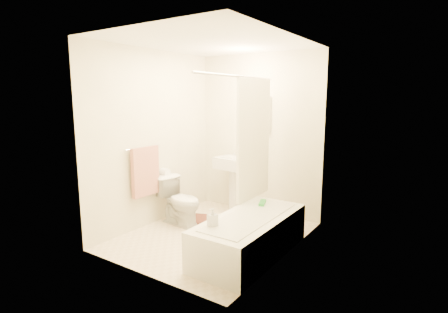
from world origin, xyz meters
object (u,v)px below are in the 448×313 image
Objects in this scene: soap_bottle at (213,217)px; toilet at (180,201)px; bathtub at (250,236)px; bath_mat at (198,219)px; sink at (233,182)px.

toilet is at bearing 145.10° from soap_bottle.
toilet is 1.33m from bathtub.
soap_bottle reaches higher than bath_mat.
bathtub is at bearing -96.40° from toilet.
toilet reaches higher than bath_mat.
bathtub is (1.29, -0.30, -0.11)m from toilet.
toilet is at bearing -109.27° from bath_mat.
sink reaches higher than bathtub.
toilet reaches higher than bathtub.
toilet is at bearing -103.75° from sink.
sink is (0.33, 0.85, 0.14)m from toilet.
bathtub is 0.60m from soap_bottle.
bath_mat is (-0.24, -0.58, -0.46)m from sink.
bathtub is at bearing -42.65° from sink.
sink is at bearing 129.79° from bathtub.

